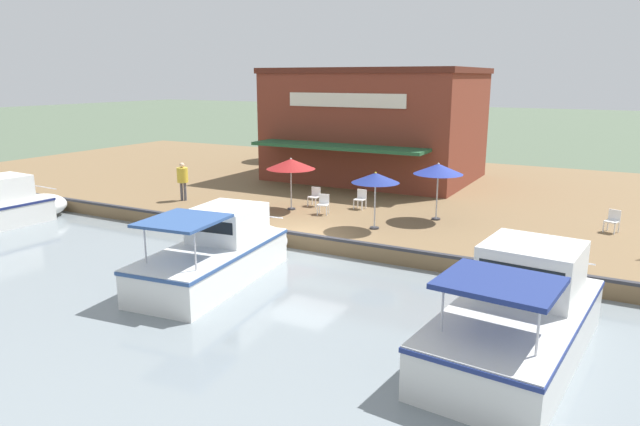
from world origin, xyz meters
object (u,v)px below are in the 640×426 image
(person_mid_patio, at_px, (183,177))
(patio_umbrella_far_corner, at_px, (291,164))
(patio_umbrella_near_quay_edge, at_px, (438,169))
(cafe_chair_back_row_seat, at_px, (361,198))
(tree_downstream_bank, at_px, (308,100))
(cafe_chair_under_first_umbrella, at_px, (315,196))
(motorboat_distant_upstream, at_px, (524,312))
(waterfront_restaurant, at_px, (376,124))
(patio_umbrella_by_entrance, at_px, (375,178))
(motorboat_far_downstream, at_px, (224,251))
(cafe_chair_beside_entrance, at_px, (613,220))
(cafe_chair_mid_patio, at_px, (323,203))
(mooring_post, at_px, (582,259))

(person_mid_patio, bearing_deg, patio_umbrella_far_corner, 98.34)
(patio_umbrella_near_quay_edge, relative_size, cafe_chair_back_row_seat, 2.77)
(tree_downstream_bank, bearing_deg, cafe_chair_under_first_umbrella, 30.87)
(patio_umbrella_near_quay_edge, distance_m, cafe_chair_back_row_seat, 3.94)
(patio_umbrella_near_quay_edge, bearing_deg, motorboat_distant_upstream, 28.88)
(waterfront_restaurant, height_order, patio_umbrella_by_entrance, waterfront_restaurant)
(person_mid_patio, xyz_separation_m, motorboat_far_downstream, (6.30, 7.31, -0.87))
(patio_umbrella_near_quay_edge, xyz_separation_m, cafe_chair_back_row_seat, (-0.36, -3.57, -1.62))
(patio_umbrella_by_entrance, bearing_deg, tree_downstream_bank, -142.69)
(cafe_chair_back_row_seat, relative_size, cafe_chair_under_first_umbrella, 1.00)
(person_mid_patio, bearing_deg, cafe_chair_beside_entrance, 100.58)
(tree_downstream_bank, bearing_deg, motorboat_far_downstream, 23.10)
(patio_umbrella_near_quay_edge, distance_m, motorboat_far_downstream, 9.64)
(patio_umbrella_far_corner, height_order, cafe_chair_back_row_seat, patio_umbrella_far_corner)
(cafe_chair_mid_patio, height_order, motorboat_distant_upstream, motorboat_distant_upstream)
(patio_umbrella_by_entrance, height_order, tree_downstream_bank, tree_downstream_bank)
(cafe_chair_beside_entrance, bearing_deg, patio_umbrella_by_entrance, -64.57)
(patio_umbrella_near_quay_edge, height_order, person_mid_patio, patio_umbrella_near_quay_edge)
(patio_umbrella_by_entrance, distance_m, cafe_chair_mid_patio, 3.46)
(motorboat_far_downstream, height_order, tree_downstream_bank, tree_downstream_bank)
(patio_umbrella_near_quay_edge, distance_m, patio_umbrella_far_corner, 6.31)
(waterfront_restaurant, height_order, motorboat_far_downstream, waterfront_restaurant)
(patio_umbrella_by_entrance, relative_size, patio_umbrella_far_corner, 0.97)
(cafe_chair_under_first_umbrella, bearing_deg, cafe_chair_mid_patio, 42.41)
(patio_umbrella_far_corner, distance_m, mooring_post, 12.49)
(person_mid_patio, bearing_deg, cafe_chair_mid_patio, 95.85)
(patio_umbrella_far_corner, distance_m, motorboat_far_downstream, 7.54)
(cafe_chair_mid_patio, xyz_separation_m, tree_downstream_bank, (-14.33, -8.95, 3.69))
(mooring_post, xyz_separation_m, tree_downstream_bank, (-17.47, -19.28, 3.66))
(mooring_post, bearing_deg, motorboat_distant_upstream, -10.96)
(waterfront_restaurant, relative_size, patio_umbrella_far_corner, 4.84)
(cafe_chair_under_first_umbrella, bearing_deg, patio_umbrella_far_corner, -25.53)
(waterfront_restaurant, bearing_deg, cafe_chair_mid_patio, 10.27)
(patio_umbrella_near_quay_edge, xyz_separation_m, mooring_post, (4.50, 5.80, -1.60))
(patio_umbrella_by_entrance, height_order, motorboat_far_downstream, patio_umbrella_by_entrance)
(patio_umbrella_by_entrance, bearing_deg, cafe_chair_mid_patio, -112.45)
(cafe_chair_under_first_umbrella, distance_m, mooring_post, 12.23)
(motorboat_far_downstream, relative_size, tree_downstream_bank, 1.12)
(waterfront_restaurant, height_order, cafe_chair_beside_entrance, waterfront_restaurant)
(patio_umbrella_near_quay_edge, xyz_separation_m, motorboat_far_downstream, (8.40, -4.36, -1.82))
(mooring_post, bearing_deg, waterfront_restaurant, -136.36)
(cafe_chair_beside_entrance, xyz_separation_m, motorboat_far_downstream, (9.68, -10.78, -0.20))
(cafe_chair_mid_patio, bearing_deg, person_mid_patio, -84.15)
(waterfront_restaurant, bearing_deg, patio_umbrella_near_quay_edge, 37.50)
(cafe_chair_back_row_seat, xyz_separation_m, motorboat_far_downstream, (8.75, -0.79, -0.20))
(cafe_chair_mid_patio, height_order, person_mid_patio, person_mid_patio)
(cafe_chair_back_row_seat, bearing_deg, mooring_post, 62.63)
(patio_umbrella_near_quay_edge, bearing_deg, cafe_chair_mid_patio, -73.23)
(cafe_chair_back_row_seat, distance_m, motorboat_distant_upstream, 12.62)
(person_mid_patio, relative_size, motorboat_far_downstream, 0.26)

